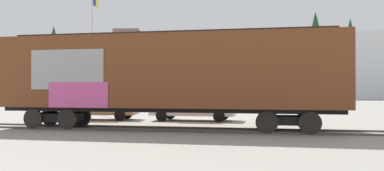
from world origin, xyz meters
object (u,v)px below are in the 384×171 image
(parked_car_tan, at_px, (96,106))
(parked_car_white, at_px, (192,106))
(flagpole, at_px, (93,37))
(freight_car, at_px, (166,74))

(parked_car_tan, relative_size, parked_car_white, 1.00)
(flagpole, relative_size, parked_car_tan, 1.88)
(freight_car, distance_m, parked_car_tan, 7.59)
(freight_car, bearing_deg, parked_car_tan, 138.33)
(freight_car, xyz_separation_m, flagpole, (-8.37, 10.68, 3.18))
(parked_car_tan, bearing_deg, flagpole, 116.26)
(flagpole, xyz_separation_m, parked_car_white, (8.58, -5.42, -4.86))
(flagpole, height_order, parked_car_tan, flagpole)
(parked_car_white, bearing_deg, freight_car, -92.32)
(freight_car, relative_size, flagpole, 1.70)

